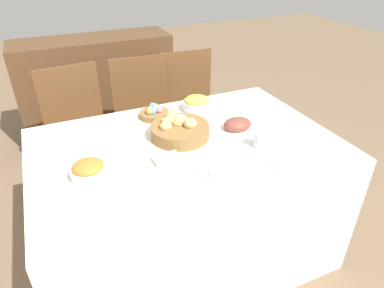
% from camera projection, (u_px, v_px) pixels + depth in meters
% --- Properties ---
extents(ground_plane, '(12.00, 12.00, 0.00)m').
position_uv_depth(ground_plane, '(187.00, 247.00, 2.18)').
color(ground_plane, '#7F664C').
extents(dining_table, '(1.56, 1.03, 0.77)m').
position_uv_depth(dining_table, '(187.00, 201.00, 1.98)').
color(dining_table, white).
rests_on(dining_table, ground).
extents(chair_far_right, '(0.44, 0.44, 0.96)m').
position_uv_depth(chair_far_right, '(191.00, 110.00, 2.72)').
color(chair_far_right, brown).
rests_on(chair_far_right, ground).
extents(chair_far_left, '(0.47, 0.47, 0.96)m').
position_uv_depth(chair_far_left, '(80.00, 132.00, 2.42)').
color(chair_far_left, brown).
rests_on(chair_far_left, ground).
extents(chair_far_center, '(0.46, 0.46, 0.96)m').
position_uv_depth(chair_far_center, '(145.00, 119.00, 2.59)').
color(chair_far_center, brown).
rests_on(chair_far_center, ground).
extents(sideboard, '(1.36, 0.44, 0.95)m').
position_uv_depth(sideboard, '(98.00, 89.00, 3.20)').
color(sideboard, brown).
rests_on(sideboard, ground).
extents(bread_basket, '(0.31, 0.31, 0.12)m').
position_uv_depth(bread_basket, '(179.00, 129.00, 1.82)').
color(bread_basket, olive).
rests_on(bread_basket, dining_table).
extents(egg_basket, '(0.18, 0.18, 0.08)m').
position_uv_depth(egg_basket, '(154.00, 113.00, 2.03)').
color(egg_basket, olive).
rests_on(egg_basket, dining_table).
extents(ham_platter, '(0.25, 0.17, 0.08)m').
position_uv_depth(ham_platter, '(237.00, 126.00, 1.90)').
color(ham_platter, white).
rests_on(ham_platter, dining_table).
extents(carrot_bowl, '(0.16, 0.16, 0.08)m').
position_uv_depth(carrot_bowl, '(89.00, 170.00, 1.51)').
color(carrot_bowl, white).
rests_on(carrot_bowl, dining_table).
extents(pineapple_bowl, '(0.18, 0.18, 0.09)m').
position_uv_depth(pineapple_bowl, '(197.00, 103.00, 2.11)').
color(pineapple_bowl, silver).
rests_on(pineapple_bowl, dining_table).
extents(dinner_plate, '(0.26, 0.26, 0.01)m').
position_uv_depth(dinner_plate, '(237.00, 173.00, 1.55)').
color(dinner_plate, white).
rests_on(dinner_plate, dining_table).
extents(fork, '(0.02, 0.20, 0.00)m').
position_uv_depth(fork, '(206.00, 182.00, 1.50)').
color(fork, '#B7B7BC').
rests_on(fork, dining_table).
extents(knife, '(0.02, 0.20, 0.00)m').
position_uv_depth(knife, '(265.00, 165.00, 1.60)').
color(knife, '#B7B7BC').
rests_on(knife, dining_table).
extents(spoon, '(0.02, 0.20, 0.00)m').
position_uv_depth(spoon, '(271.00, 164.00, 1.61)').
color(spoon, '#B7B7BC').
rests_on(spoon, dining_table).
extents(drinking_cup, '(0.07, 0.07, 0.08)m').
position_uv_depth(drinking_cup, '(261.00, 140.00, 1.73)').
color(drinking_cup, silver).
rests_on(drinking_cup, dining_table).
extents(butter_dish, '(0.12, 0.07, 0.03)m').
position_uv_depth(butter_dish, '(167.00, 159.00, 1.63)').
color(butter_dish, white).
rests_on(butter_dish, dining_table).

